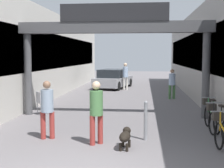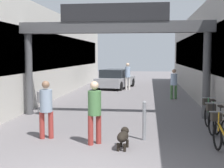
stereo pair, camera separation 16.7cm
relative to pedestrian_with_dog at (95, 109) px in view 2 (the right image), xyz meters
The scene contains 13 objects.
storefront_left 9.99m from the pedestrian_with_dog, 120.32° to the left, with size 3.00×26.00×4.56m.
arcade_sign_gateway 4.29m from the pedestrian_with_dog, 88.51° to the left, with size 7.40×0.47×4.17m.
pedestrian_with_dog is the anchor object (origin of this frame).
pedestrian_companion 1.47m from the pedestrian_with_dog, 164.41° to the left, with size 0.42×0.42×1.60m.
pedestrian_carrying_crate 9.18m from the pedestrian_with_dog, 73.09° to the left, with size 0.44×0.44×1.58m.
pedestrian_elderly_walking 12.91m from the pedestrian_with_dog, 90.20° to the left, with size 0.48×0.48×1.80m.
dog_on_leash 1.03m from the pedestrian_with_dog, 20.59° to the right, with size 0.33×0.69×0.50m.
bicycle_orange_nearest 3.16m from the pedestrian_with_dog, 10.00° to the right, with size 0.46×1.69×0.98m.
bicycle_black_second 3.38m from the pedestrian_with_dog, 14.93° to the left, with size 0.46×1.68×0.98m.
bicycle_green_third 3.87m from the pedestrian_with_dog, 31.16° to the left, with size 0.46×1.69×0.98m.
bollard_post_metal 1.43m from the pedestrian_with_dog, 23.57° to the left, with size 0.10×0.10×1.07m.
cafe_chair_aluminium_nearer 4.74m from the pedestrian_with_dog, 125.81° to the left, with size 0.57×0.57×0.89m.
parked_car_silver 13.95m from the pedestrian_with_dog, 93.97° to the left, with size 2.57×4.28×1.33m.
Camera 2 is at (1.29, -5.32, 2.29)m, focal length 50.00 mm.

